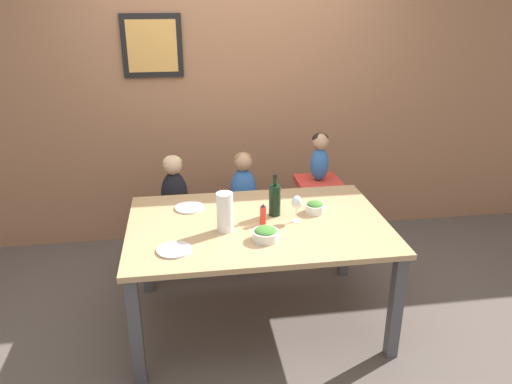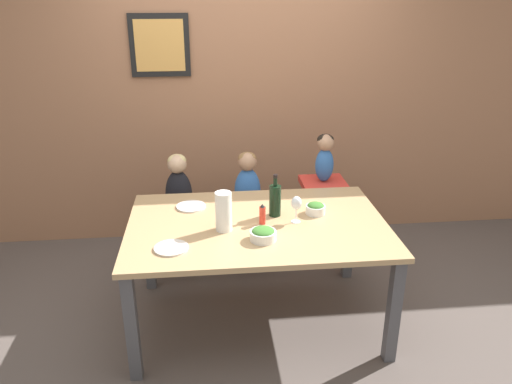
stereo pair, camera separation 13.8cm
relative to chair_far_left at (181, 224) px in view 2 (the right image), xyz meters
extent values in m
plane|color=#564C47|center=(0.54, -0.80, -0.37)|extent=(14.00, 14.00, 0.00)
cube|color=#9E6B4C|center=(0.54, 0.59, 0.98)|extent=(10.00, 0.06, 2.70)
cube|color=black|center=(-0.11, 0.55, 1.34)|extent=(0.48, 0.02, 0.50)
cube|color=gold|center=(-0.11, 0.53, 1.34)|extent=(0.39, 0.00, 0.41)
cube|color=tan|center=(0.54, -0.80, 0.36)|extent=(1.66, 1.10, 0.03)
cube|color=#4C4C51|center=(-0.23, -1.29, -0.02)|extent=(0.07, 0.07, 0.71)
cube|color=#4C4C51|center=(1.31, -1.29, -0.02)|extent=(0.07, 0.07, 0.71)
cube|color=#4C4C51|center=(-0.23, -0.32, -0.02)|extent=(0.07, 0.07, 0.71)
cube|color=#4C4C51|center=(1.31, -0.32, -0.02)|extent=(0.07, 0.07, 0.71)
cylinder|color=silver|center=(-0.15, -0.15, -0.18)|extent=(0.04, 0.04, 0.39)
cylinder|color=silver|center=(0.15, -0.15, -0.18)|extent=(0.04, 0.04, 0.39)
cylinder|color=silver|center=(-0.15, 0.15, -0.18)|extent=(0.04, 0.04, 0.39)
cylinder|color=silver|center=(0.15, 0.15, -0.18)|extent=(0.04, 0.04, 0.39)
cube|color=tan|center=(0.00, 0.00, 0.04)|extent=(0.42, 0.39, 0.05)
cylinder|color=silver|center=(0.40, -0.15, -0.18)|extent=(0.04, 0.04, 0.39)
cylinder|color=silver|center=(0.69, -0.15, -0.18)|extent=(0.04, 0.04, 0.39)
cylinder|color=silver|center=(0.40, 0.15, -0.18)|extent=(0.04, 0.04, 0.39)
cylinder|color=silver|center=(0.69, 0.15, -0.18)|extent=(0.04, 0.04, 0.39)
cube|color=tan|center=(0.55, 0.00, 0.04)|extent=(0.42, 0.39, 0.05)
cylinder|color=silver|center=(1.04, -0.13, -0.05)|extent=(0.04, 0.04, 0.65)
cylinder|color=silver|center=(1.29, -0.13, -0.05)|extent=(0.04, 0.04, 0.65)
cylinder|color=silver|center=(1.04, 0.13, -0.05)|extent=(0.04, 0.04, 0.65)
cylinder|color=silver|center=(1.29, 0.13, -0.05)|extent=(0.04, 0.04, 0.65)
cube|color=red|center=(1.16, 0.00, 0.30)|extent=(0.35, 0.33, 0.05)
ellipsoid|color=black|center=(0.00, 0.00, 0.26)|extent=(0.21, 0.18, 0.39)
sphere|color=#D6AD89|center=(0.00, 0.00, 0.51)|extent=(0.15, 0.15, 0.15)
ellipsoid|color=#DBC684|center=(0.00, 0.01, 0.54)|extent=(0.15, 0.14, 0.10)
ellipsoid|color=#3366B2|center=(0.55, 0.00, 0.26)|extent=(0.21, 0.18, 0.39)
sphere|color=tan|center=(0.55, 0.00, 0.51)|extent=(0.15, 0.15, 0.15)
ellipsoid|color=olive|center=(0.55, 0.01, 0.54)|extent=(0.15, 0.14, 0.10)
ellipsoid|color=#3366B2|center=(1.16, 0.00, 0.46)|extent=(0.15, 0.13, 0.27)
sphere|color=tan|center=(1.16, 0.00, 0.65)|extent=(0.13, 0.13, 0.13)
ellipsoid|color=black|center=(1.16, 0.01, 0.67)|extent=(0.13, 0.13, 0.09)
cylinder|color=black|center=(0.67, -0.70, 0.48)|extent=(0.08, 0.08, 0.21)
cylinder|color=black|center=(0.67, -0.70, 0.62)|extent=(0.03, 0.03, 0.08)
cylinder|color=black|center=(0.67, -0.70, 0.65)|extent=(0.03, 0.03, 0.02)
cylinder|color=white|center=(0.32, -0.89, 0.50)|extent=(0.10, 0.10, 0.25)
cylinder|color=white|center=(0.79, -0.82, 0.37)|extent=(0.06, 0.06, 0.00)
cylinder|color=white|center=(0.79, -0.82, 0.42)|extent=(0.01, 0.01, 0.08)
ellipsoid|color=white|center=(0.79, -0.82, 0.51)|extent=(0.07, 0.07, 0.09)
cylinder|color=white|center=(0.55, -1.04, 0.40)|extent=(0.16, 0.16, 0.06)
ellipsoid|color=#3D752D|center=(0.55, -1.04, 0.43)|extent=(0.14, 0.14, 0.04)
cylinder|color=white|center=(0.94, -0.71, 0.40)|extent=(0.13, 0.13, 0.06)
ellipsoid|color=#3D752D|center=(0.94, -0.71, 0.43)|extent=(0.11, 0.11, 0.04)
cylinder|color=silver|center=(0.01, -1.10, 0.38)|extent=(0.20, 0.20, 0.01)
cylinder|color=silver|center=(0.11, -0.51, 0.38)|extent=(0.20, 0.20, 0.01)
cylinder|color=red|center=(0.57, -0.82, 0.43)|extent=(0.04, 0.04, 0.12)
cone|color=black|center=(0.57, -0.82, 0.50)|extent=(0.03, 0.03, 0.02)
camera|label=1|loc=(0.10, -3.67, 1.77)|focal=35.00mm
camera|label=2|loc=(0.23, -3.68, 1.77)|focal=35.00mm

